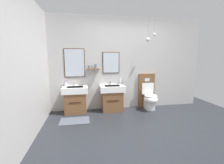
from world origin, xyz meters
TOP-DOWN VIEW (x-y plane):
  - ground_plane at (0.00, 0.00)m, footprint 5.67×4.78m
  - wall_back at (-0.01, 1.73)m, footprint 4.47×0.50m
  - wall_left at (-2.18, 0.00)m, footprint 0.12×3.58m
  - bath_mat at (-1.44, 0.91)m, footprint 0.68×0.44m
  - vanity_sink_left at (-1.44, 1.48)m, footprint 0.67×0.45m
  - tap_on_left_sink at (-1.44, 1.64)m, footprint 0.03×0.13m
  - vanity_sink_right at (-0.45, 1.48)m, footprint 0.67×0.45m
  - tap_on_right_sink at (-0.45, 1.64)m, footprint 0.03×0.13m
  - toilet at (0.61, 1.47)m, footprint 0.48×0.62m
  - toothbrush_cup at (-1.69, 1.63)m, footprint 0.07×0.07m
  - soap_dispenser at (-0.18, 1.64)m, footprint 0.06×0.06m

SIDE VIEW (x-z plane):
  - ground_plane at x=0.00m, z-range -0.10..0.00m
  - bath_mat at x=-1.44m, z-range 0.00..0.01m
  - toilet at x=0.61m, z-range -0.12..0.88m
  - vanity_sink_left at x=-1.44m, z-range 0.02..0.73m
  - vanity_sink_right at x=-0.45m, z-range 0.02..0.73m
  - toothbrush_cup at x=-1.69m, z-range 0.66..0.87m
  - tap_on_left_sink at x=-1.44m, z-range 0.72..0.84m
  - tap_on_right_sink at x=-0.45m, z-range 0.72..0.84m
  - soap_dispenser at x=-0.18m, z-range 0.69..0.89m
  - wall_left at x=-2.18m, z-range 0.00..2.58m
  - wall_back at x=-0.01m, z-range 0.00..2.58m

